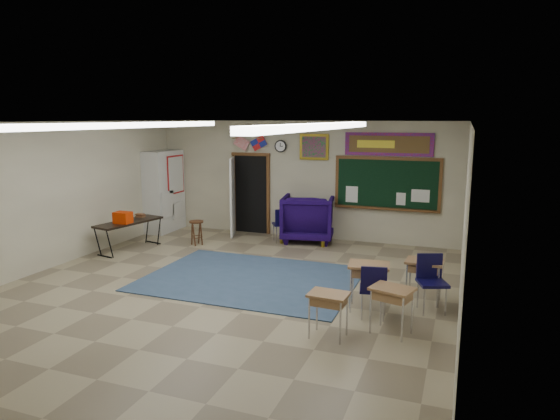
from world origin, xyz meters
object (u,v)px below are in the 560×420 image
at_px(folding_table, 129,234).
at_px(wooden_stool, 197,233).
at_px(wingback_armchair, 308,218).
at_px(student_desk_front_left, 368,284).
at_px(student_desk_front_right, 424,279).

bearing_deg(folding_table, wooden_stool, 49.32).
height_order(wingback_armchair, folding_table, wingback_armchair).
height_order(wingback_armchair, student_desk_front_left, wingback_armchair).
bearing_deg(student_desk_front_right, student_desk_front_left, -137.18).
bearing_deg(student_desk_front_right, folding_table, 173.92).
relative_size(wingback_armchair, folding_table, 0.74).
bearing_deg(wooden_stool, student_desk_front_left, -29.93).
xyz_separation_m(student_desk_front_right, folding_table, (-6.77, 1.08, -0.03)).
bearing_deg(folding_table, student_desk_front_left, -4.78).
relative_size(wingback_armchair, student_desk_front_right, 1.78).
height_order(student_desk_front_right, folding_table, folding_table).
distance_m(wingback_armchair, wooden_stool, 2.80).
xyz_separation_m(wingback_armchair, folding_table, (-3.67, -2.35, -0.21)).
distance_m(student_desk_front_left, folding_table, 6.22).
xyz_separation_m(wingback_armchair, student_desk_front_left, (2.29, -4.10, -0.16)).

